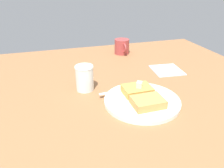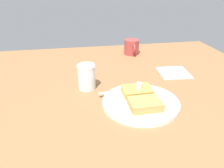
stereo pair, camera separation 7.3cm
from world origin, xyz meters
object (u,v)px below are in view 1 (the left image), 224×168
syrup_jar (85,79)px  napkin (167,70)px  fork (124,90)px  coffee_mug (122,47)px  plate (142,101)px

syrup_jar → napkin: size_ratio=0.71×
syrup_jar → napkin: (-7.40, 37.27, -4.04)cm
fork → coffee_mug: bearing=162.1°
plate → fork: fork is taller
syrup_jar → napkin: bearing=101.2°
plate → coffee_mug: 50.35cm
napkin → coffee_mug: size_ratio=1.27×
syrup_jar → plate: bearing=47.9°
fork → syrup_jar: 14.51cm
plate → syrup_jar: 21.80cm
syrup_jar → fork: bearing=60.0°
fork → coffee_mug: 44.15cm
plate → napkin: bearing=135.7°
fork → syrup_jar: (-7.14, -12.35, 2.67)cm
plate → syrup_jar: syrup_jar is taller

